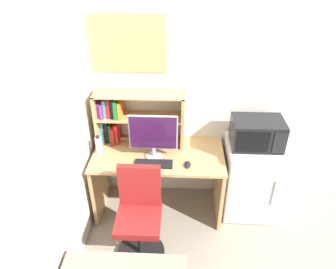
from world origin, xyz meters
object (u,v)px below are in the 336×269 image
(hutch_bookshelf, at_px, (126,116))
(mini_fridge, at_px, (249,178))
(water_bottle, at_px, (99,145))
(wall_corkboard, at_px, (128,43))
(desk_chair, at_px, (140,219))
(keyboard, at_px, (154,164))
(microwave, at_px, (257,133))
(computer_mouse, at_px, (188,164))
(monitor, at_px, (153,134))

(hutch_bookshelf, distance_m, mini_fridge, 1.47)
(water_bottle, height_order, wall_corkboard, wall_corkboard)
(water_bottle, xyz_separation_m, desk_chair, (0.46, -0.56, -0.43))
(hutch_bookshelf, xyz_separation_m, desk_chair, (0.21, -0.78, -0.65))
(hutch_bookshelf, bearing_deg, keyboard, -51.97)
(hutch_bookshelf, distance_m, desk_chair, 1.04)
(microwave, bearing_deg, hutch_bookshelf, 173.10)
(mini_fridge, distance_m, wall_corkboard, 1.87)
(mini_fridge, relative_size, wall_corkboard, 1.19)
(hutch_bookshelf, distance_m, microwave, 1.32)
(mini_fridge, relative_size, microwave, 1.74)
(hutch_bookshelf, xyz_separation_m, keyboard, (0.31, -0.40, -0.30))
(microwave, distance_m, wall_corkboard, 1.50)
(computer_mouse, xyz_separation_m, mini_fridge, (0.67, 0.24, -0.35))
(mini_fridge, bearing_deg, hutch_bookshelf, 172.97)
(monitor, bearing_deg, mini_fridge, 6.01)
(mini_fridge, height_order, desk_chair, desk_chair)
(wall_corkboard, bearing_deg, mini_fridge, -12.31)
(hutch_bookshelf, xyz_separation_m, microwave, (1.31, -0.16, -0.07))
(computer_mouse, relative_size, microwave, 0.22)
(wall_corkboard, bearing_deg, hutch_bookshelf, -117.15)
(monitor, bearing_deg, microwave, 6.18)
(monitor, relative_size, desk_chair, 0.50)
(monitor, height_order, wall_corkboard, wall_corkboard)
(hutch_bookshelf, bearing_deg, desk_chair, -75.09)
(microwave, bearing_deg, desk_chair, -150.47)
(water_bottle, relative_size, mini_fridge, 0.23)
(mini_fridge, relative_size, desk_chair, 0.91)
(mini_fridge, height_order, microwave, microwave)
(keyboard, bearing_deg, microwave, 13.67)
(microwave, bearing_deg, computer_mouse, -159.98)
(keyboard, distance_m, wall_corkboard, 1.16)
(hutch_bookshelf, distance_m, computer_mouse, 0.81)
(hutch_bookshelf, xyz_separation_m, computer_mouse, (0.64, -0.40, -0.30))
(microwave, bearing_deg, water_bottle, -177.44)
(monitor, distance_m, desk_chair, 0.80)
(desk_chair, distance_m, wall_corkboard, 1.63)
(desk_chair, bearing_deg, computer_mouse, 41.40)
(keyboard, distance_m, mini_fridge, 1.08)
(microwave, xyz_separation_m, desk_chair, (-1.10, -0.63, -0.58))
(monitor, height_order, desk_chair, monitor)
(monitor, height_order, mini_fridge, monitor)
(water_bottle, height_order, desk_chair, water_bottle)
(keyboard, relative_size, water_bottle, 1.82)
(keyboard, distance_m, microwave, 1.05)
(hutch_bookshelf, xyz_separation_m, mini_fridge, (1.31, -0.16, -0.64))
(water_bottle, relative_size, wall_corkboard, 0.28)
(microwave, height_order, wall_corkboard, wall_corkboard)
(hutch_bookshelf, height_order, water_bottle, hutch_bookshelf)
(hutch_bookshelf, bearing_deg, monitor, -41.31)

